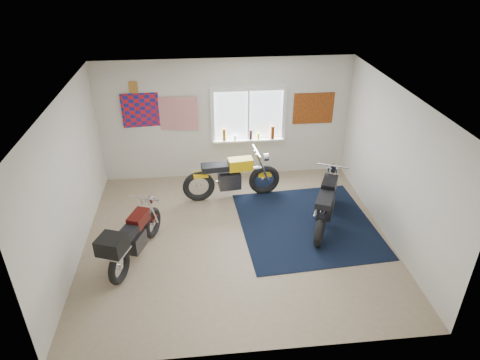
{
  "coord_description": "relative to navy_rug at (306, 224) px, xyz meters",
  "views": [
    {
      "loc": [
        -0.61,
        -6.31,
        4.79
      ],
      "look_at": [
        0.1,
        0.4,
        1.0
      ],
      "focal_mm": 32.0,
      "sensor_mm": 36.0,
      "label": 1
    }
  ],
  "objects": [
    {
      "name": "navy_rug",
      "position": [
        0.0,
        0.0,
        0.0
      ],
      "size": [
        2.66,
        2.76,
        0.01
      ],
      "primitive_type": "cube",
      "rotation": [
        0.0,
        0.0,
        0.06
      ],
      "color": "black",
      "rests_on": "ground"
    },
    {
      "name": "triumph_poster",
      "position": [
        0.57,
        2.19,
        1.54
      ],
      "size": [
        0.9,
        0.03,
        0.7
      ],
      "primitive_type": "cube",
      "color": "#A54C14",
      "rests_on": "room_shell"
    },
    {
      "name": "ground",
      "position": [
        -1.38,
        -0.29,
        -0.01
      ],
      "size": [
        5.5,
        5.5,
        0.0
      ],
      "primitive_type": "plane",
      "color": "#9E896B",
      "rests_on": "ground"
    },
    {
      "name": "window_assembly",
      "position": [
        -0.88,
        2.17,
        1.36
      ],
      "size": [
        1.66,
        0.17,
        1.26
      ],
      "color": "white",
      "rests_on": "room_shell"
    },
    {
      "name": "flag_display",
      "position": [
        -3.28,
        2.19,
        2.14
      ],
      "size": [
        1.6,
        0.1,
        1.17
      ],
      "color": "red",
      "rests_on": "room_shell"
    },
    {
      "name": "black_chrome_bike",
      "position": [
        0.35,
        0.0,
        0.44
      ],
      "size": [
        0.97,
        1.87,
        1.03
      ],
      "rotation": [
        0.0,
        0.0,
        1.14
      ],
      "color": "black",
      "rests_on": "navy_rug"
    },
    {
      "name": "oil_bottles",
      "position": [
        -0.78,
        2.11,
        1.02
      ],
      "size": [
        1.16,
        0.09,
        0.3
      ],
      "color": "brown",
      "rests_on": "window_assembly"
    },
    {
      "name": "yellow_triumph",
      "position": [
        -1.35,
        1.18,
        0.45
      ],
      "size": [
        2.08,
        0.62,
        1.05
      ],
      "rotation": [
        0.0,
        0.0,
        0.1
      ],
      "color": "black",
      "rests_on": "ground"
    },
    {
      "name": "room_shell",
      "position": [
        -1.38,
        -0.29,
        1.63
      ],
      "size": [
        5.5,
        5.5,
        5.5
      ],
      "color": "white",
      "rests_on": "ground"
    },
    {
      "name": "maroon_tourer",
      "position": [
        -3.18,
        -0.77,
        0.47
      ],
      "size": [
        0.92,
        1.78,
        0.93
      ],
      "rotation": [
        0.0,
        0.0,
        1.22
      ],
      "color": "black",
      "rests_on": "ground"
    }
  ]
}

